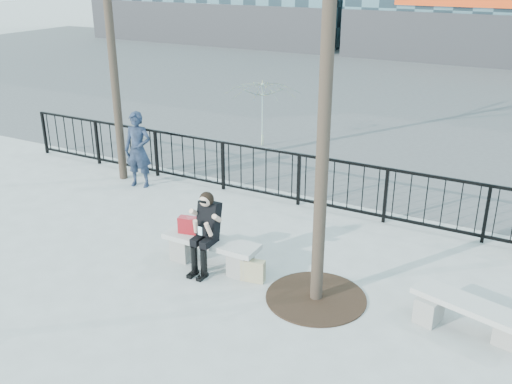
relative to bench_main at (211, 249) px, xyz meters
The scene contains 11 objects.
ground 0.30m from the bench_main, ahead, with size 120.00×120.00×0.00m, color gray.
street_surface 15.00m from the bench_main, 90.00° to the left, with size 60.00×23.00×0.01m, color #474747.
railing 3.01m from the bench_main, 90.00° to the left, with size 14.00×0.06×1.10m.
tree_grate 1.92m from the bench_main, ahead, with size 1.50×1.50×0.02m, color black.
bench_main is the anchor object (origin of this frame).
bench_second 4.01m from the bench_main, ahead, with size 1.55×0.43×0.46m.
seated_woman 0.40m from the bench_main, 90.00° to the right, with size 0.50×0.64×1.34m.
handbag 0.55m from the bench_main, behind, with size 0.34×0.16×0.28m, color maroon.
shopping_bag 0.85m from the bench_main, ahead, with size 0.38×0.14×0.36m, color #C0B788.
standing_man 4.09m from the bench_main, 145.39° to the left, with size 0.61×0.40×1.68m, color black.
vendor_umbrella 6.62m from the bench_main, 110.52° to the left, with size 1.95×1.99×1.79m, color yellow.
Camera 1 is at (4.56, -6.92, 4.66)m, focal length 40.00 mm.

